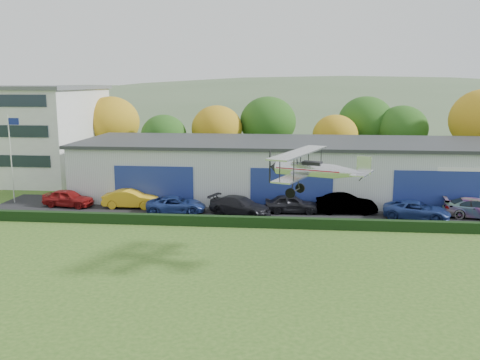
# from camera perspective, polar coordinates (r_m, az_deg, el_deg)

# --- Properties ---
(ground) EXTENTS (300.00, 300.00, 0.00)m
(ground) POSITION_cam_1_polar(r_m,az_deg,el_deg) (25.09, -6.61, -15.03)
(ground) COLOR #32571B
(ground) RESTS_ON ground
(apron) EXTENTS (48.00, 9.00, 0.05)m
(apron) POSITION_cam_1_polar(r_m,az_deg,el_deg) (44.44, 2.97, -3.45)
(apron) COLOR black
(apron) RESTS_ON ground
(hedge) EXTENTS (46.00, 0.60, 0.80)m
(hedge) POSITION_cam_1_polar(r_m,az_deg,el_deg) (39.71, 2.63, -4.61)
(hedge) COLOR black
(hedge) RESTS_ON ground
(hangar) EXTENTS (40.60, 12.60, 5.30)m
(hangar) POSITION_cam_1_polar(r_m,az_deg,el_deg) (50.70, 5.65, 1.30)
(hangar) COLOR #B2B7BC
(hangar) RESTS_ON ground
(office_block) EXTENTS (20.60, 15.60, 10.40)m
(office_block) POSITION_cam_1_polar(r_m,az_deg,el_deg) (66.17, -24.31, 4.83)
(office_block) COLOR silver
(office_block) RESTS_ON ground
(flagpole) EXTENTS (1.05, 0.10, 8.00)m
(flagpole) POSITION_cam_1_polar(r_m,az_deg,el_deg) (50.97, -23.59, 2.93)
(flagpole) COLOR silver
(flagpole) RESTS_ON ground
(tree_belt) EXTENTS (75.70, 13.22, 10.12)m
(tree_belt) POSITION_cam_1_polar(r_m,az_deg,el_deg) (63.04, 1.94, 5.87)
(tree_belt) COLOR #3D2614
(tree_belt) RESTS_ON ground
(distant_hills) EXTENTS (430.00, 196.00, 56.00)m
(distant_hills) POSITION_cam_1_polar(r_m,az_deg,el_deg) (164.08, 2.40, 2.26)
(distant_hills) COLOR #4C6642
(distant_hills) RESTS_ON ground
(car_0) EXTENTS (4.63, 2.36, 1.51)m
(car_0) POSITION_cam_1_polar(r_m,az_deg,el_deg) (48.35, -18.19, -1.88)
(car_0) COLOR maroon
(car_0) RESTS_ON apron
(car_1) EXTENTS (4.81, 1.75, 1.58)m
(car_1) POSITION_cam_1_polar(r_m,az_deg,el_deg) (46.47, -11.78, -2.01)
(car_1) COLOR gold
(car_1) RESTS_ON apron
(car_2) EXTENTS (5.23, 3.03, 1.37)m
(car_2) POSITION_cam_1_polar(r_m,az_deg,el_deg) (44.07, -6.98, -2.69)
(car_2) COLOR navy
(car_2) RESTS_ON apron
(car_3) EXTENTS (5.66, 3.96, 1.52)m
(car_3) POSITION_cam_1_polar(r_m,az_deg,el_deg) (43.07, 0.00, -2.82)
(car_3) COLOR black
(car_3) RESTS_ON apron
(car_4) EXTENTS (4.53, 1.96, 1.52)m
(car_4) POSITION_cam_1_polar(r_m,az_deg,el_deg) (43.98, 5.63, -2.59)
(car_4) COLOR black
(car_4) RESTS_ON apron
(car_5) EXTENTS (5.02, 2.00, 1.63)m
(car_5) POSITION_cam_1_polar(r_m,az_deg,el_deg) (44.46, 11.50, -2.54)
(car_5) COLOR gray
(car_5) RESTS_ON apron
(car_6) EXTENTS (5.57, 3.52, 1.43)m
(car_6) POSITION_cam_1_polar(r_m,az_deg,el_deg) (44.08, 18.66, -3.14)
(car_6) COLOR navy
(car_6) RESTS_ON apron
(car_7) EXTENTS (5.60, 2.94, 1.55)m
(car_7) POSITION_cam_1_polar(r_m,az_deg,el_deg) (46.33, 24.47, -2.81)
(car_7) COLOR gray
(car_7) RESTS_ON apron
(biplane) EXTENTS (6.23, 7.01, 2.65)m
(biplane) POSITION_cam_1_polar(r_m,az_deg,el_deg) (31.08, 7.98, 1.24)
(biplane) COLOR silver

